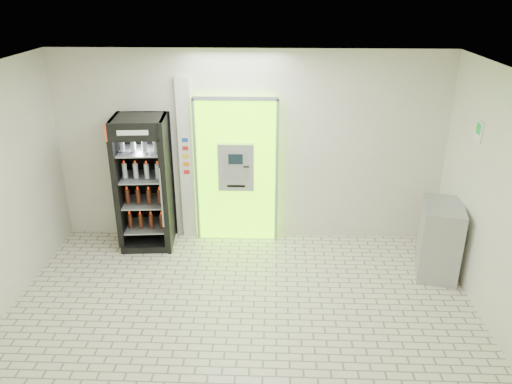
{
  "coord_description": "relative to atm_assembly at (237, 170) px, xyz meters",
  "views": [
    {
      "loc": [
        0.38,
        -4.85,
        3.88
      ],
      "look_at": [
        0.15,
        1.2,
        1.31
      ],
      "focal_mm": 35.0,
      "sensor_mm": 36.0,
      "label": 1
    }
  ],
  "objects": [
    {
      "name": "ground",
      "position": [
        0.2,
        -2.41,
        -1.17
      ],
      "size": [
        6.0,
        6.0,
        0.0
      ],
      "primitive_type": "plane",
      "color": "beige",
      "rests_on": "ground"
    },
    {
      "name": "room_shell",
      "position": [
        0.2,
        -2.41,
        0.67
      ],
      "size": [
        6.0,
        6.0,
        6.0
      ],
      "color": "silver",
      "rests_on": "ground"
    },
    {
      "name": "atm_assembly",
      "position": [
        0.0,
        0.0,
        0.0
      ],
      "size": [
        1.3,
        0.24,
        2.33
      ],
      "color": "#79FD02",
      "rests_on": "ground"
    },
    {
      "name": "pillar",
      "position": [
        -0.78,
        0.04,
        0.13
      ],
      "size": [
        0.22,
        0.11,
        2.6
      ],
      "color": "silver",
      "rests_on": "ground"
    },
    {
      "name": "beverage_cooler",
      "position": [
        -1.4,
        -0.26,
        -0.18
      ],
      "size": [
        0.83,
        0.77,
        2.07
      ],
      "rotation": [
        0.0,
        0.0,
        0.09
      ],
      "color": "black",
      "rests_on": "ground"
    },
    {
      "name": "steel_cabinet",
      "position": [
        2.93,
        -0.98,
        -0.64
      ],
      "size": [
        0.7,
        0.89,
        1.06
      ],
      "rotation": [
        0.0,
        0.0,
        -0.22
      ],
      "color": "#9D9FA4",
      "rests_on": "ground"
    },
    {
      "name": "exit_sign",
      "position": [
        3.19,
        -1.01,
        0.95
      ],
      "size": [
        0.02,
        0.22,
        0.26
      ],
      "color": "white",
      "rests_on": "room_shell"
    }
  ]
}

